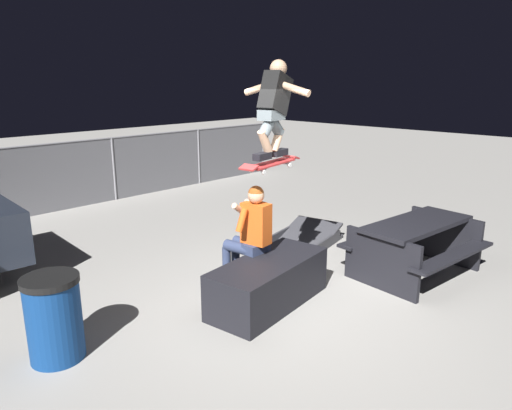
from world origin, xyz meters
The scene contains 9 objects.
ground_plane centered at (0.00, 0.00, 0.00)m, with size 40.00×40.00×0.00m, color gray.
ledge_box_main centered at (-0.16, 0.09, 0.28)m, with size 1.60×0.68×0.55m, color black.
person_sitting_on_ledge centered at (-0.08, 0.50, 0.79)m, with size 0.60×0.77×1.39m.
skateboard centered at (0.13, 0.33, 1.63)m, with size 1.04×0.35×0.13m.
skater_airborne centered at (0.19, 0.34, 2.32)m, with size 0.63×0.89×1.12m.
kicker_ramp centered at (1.83, 1.12, 0.06)m, with size 1.37×1.07×0.36m.
picnic_table_back centered at (1.91, -0.73, 0.50)m, with size 1.83×1.51×0.75m.
trash_bin centered at (-2.40, 0.79, 0.42)m, with size 0.53×0.53×0.84m.
fence_back centered at (0.00, 5.97, 0.74)m, with size 12.05×0.05×1.40m.
Camera 1 is at (-3.97, -3.39, 2.61)m, focal length 33.08 mm.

